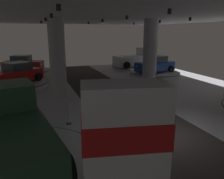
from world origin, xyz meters
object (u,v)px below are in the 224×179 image
at_px(column_right, 150,55).
at_px(pickup_truck_near_left, 12,132).
at_px(display_platform_deep_left, 24,72).
at_px(display_car_far_right, 155,65).
at_px(display_car_far_left, 17,74).
at_px(display_car_deep_left, 23,64).
at_px(display_platform_near_left, 17,165).
at_px(visitor_walking_near, 142,111).
at_px(display_platform_deep_right, 134,67).
at_px(pickup_truck_deep_right, 137,59).
at_px(display_platform_far_left, 18,84).
at_px(display_platform_far_right, 155,73).
at_px(column_left, 57,58).

bearing_deg(column_right, pickup_truck_near_left, -140.07).
relative_size(display_platform_deep_left, display_car_far_right, 1.25).
bearing_deg(display_car_far_left, display_car_deep_left, 87.08).
xyz_separation_m(display_platform_near_left, display_car_far_right, (13.13, 13.41, 0.93)).
bearing_deg(visitor_walking_near, display_car_far_right, 57.07).
bearing_deg(display_platform_deep_right, display_car_far_right, -89.89).
height_order(display_platform_deep_right, pickup_truck_deep_right, pickup_truck_deep_right).
relative_size(display_platform_far_left, display_car_far_left, 1.16).
height_order(pickup_truck_deep_right, visitor_walking_near, pickup_truck_deep_right).
height_order(pickup_truck_near_left, display_platform_deep_left, pickup_truck_near_left).
relative_size(display_platform_near_left, visitor_walking_near, 3.57).
xyz_separation_m(display_car_deep_left, display_car_far_right, (13.27, -6.11, 0.05)).
distance_m(display_platform_deep_left, display_platform_deep_right, 13.27).
bearing_deg(pickup_truck_deep_right, visitor_walking_near, -115.21).
bearing_deg(display_platform_far_right, display_car_far_left, -177.81).
bearing_deg(pickup_truck_deep_right, display_car_deep_left, 175.74).
height_order(display_platform_deep_left, display_platform_far_right, display_platform_far_right).
bearing_deg(display_platform_near_left, column_right, 41.17).
relative_size(display_platform_deep_left, display_platform_far_right, 1.07).
xyz_separation_m(pickup_truck_near_left, display_platform_far_right, (13.15, 13.08, -1.09)).
bearing_deg(column_left, display_platform_far_left, 126.54).
height_order(column_left, display_car_far_right, column_left).
height_order(column_right, display_platform_deep_right, column_right).
relative_size(column_right, display_car_deep_left, 1.21).
bearing_deg(display_platform_far_left, pickup_truck_deep_right, 22.03).
height_order(pickup_truck_near_left, display_platform_deep_right, pickup_truck_near_left).
relative_size(column_left, display_car_deep_left, 1.21).
relative_size(display_car_far_right, pickup_truck_deep_right, 0.81).
bearing_deg(visitor_walking_near, display_platform_far_left, 117.98).
xyz_separation_m(pickup_truck_near_left, pickup_truck_deep_right, (13.49, 18.19, -0.10)).
bearing_deg(display_car_far_left, display_platform_far_right, 2.19).
height_order(column_left, display_platform_far_left, column_left).
distance_m(column_right, display_platform_near_left, 13.03).
distance_m(pickup_truck_near_left, display_platform_far_right, 18.58).
relative_size(display_platform_near_left, display_platform_deep_right, 1.00).
relative_size(column_left, display_platform_far_right, 1.04).
distance_m(pickup_truck_near_left, display_car_deep_left, 19.20).
bearing_deg(column_right, display_platform_far_left, 156.27).
relative_size(display_platform_near_left, display_platform_far_left, 1.12).
bearing_deg(display_platform_deep_left, column_left, -76.27).
distance_m(display_platform_far_left, display_car_far_left, 0.93).
xyz_separation_m(display_platform_near_left, display_car_deep_left, (-0.14, 19.52, 0.88)).
distance_m(column_left, pickup_truck_near_left, 8.99).
height_order(display_car_far_left, display_platform_deep_left, display_car_far_left).
bearing_deg(column_left, column_right, -3.18).
distance_m(column_right, display_car_far_left, 11.16).
distance_m(column_right, pickup_truck_near_left, 12.70).
distance_m(display_platform_deep_left, visitor_walking_near, 18.78).
relative_size(display_platform_far_right, display_platform_deep_right, 0.93).
bearing_deg(column_right, display_car_deep_left, 131.31).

